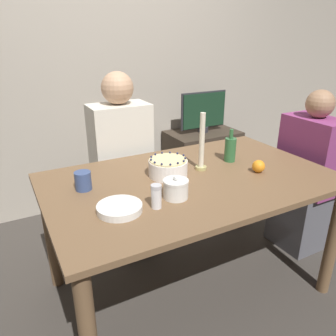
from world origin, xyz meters
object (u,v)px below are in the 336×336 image
(candle, at_px, (202,147))
(bottle, at_px, (230,149))
(sugar_shaker, at_px, (156,196))
(tv_monitor, at_px, (204,111))
(person_man_blue_shirt, at_px, (122,173))
(sugar_bowl, at_px, (176,189))
(person_woman_floral, at_px, (306,183))
(cake, at_px, (168,167))

(candle, height_order, bottle, candle)
(sugar_shaker, bearing_deg, tv_monitor, 49.35)
(bottle, xyz_separation_m, person_man_blue_shirt, (-0.50, 0.57, -0.28))
(sugar_bowl, height_order, person_man_blue_shirt, person_man_blue_shirt)
(person_woman_floral, bearing_deg, tv_monitor, 6.88)
(person_woman_floral, bearing_deg, candle, 86.23)
(candle, distance_m, person_woman_floral, 0.95)
(cake, distance_m, sugar_bowl, 0.27)
(person_woman_floral, bearing_deg, sugar_bowl, 98.88)
(tv_monitor, bearing_deg, bottle, -115.86)
(candle, bearing_deg, bottle, 7.49)
(sugar_bowl, xyz_separation_m, person_woman_floral, (1.17, 0.18, -0.30))
(tv_monitor, bearing_deg, candle, -124.51)
(bottle, distance_m, tv_monitor, 1.15)
(person_man_blue_shirt, bearing_deg, person_woman_floral, 149.86)
(sugar_bowl, relative_size, bottle, 0.61)
(sugar_bowl, relative_size, person_woman_floral, 0.11)
(cake, relative_size, tv_monitor, 0.45)
(cake, xyz_separation_m, candle, (0.21, -0.01, 0.09))
(cake, height_order, sugar_bowl, sugar_bowl)
(candle, distance_m, bottle, 0.24)
(cake, relative_size, candle, 0.65)
(cake, distance_m, person_woman_floral, 1.12)
(sugar_shaker, relative_size, candle, 0.34)
(sugar_bowl, distance_m, person_man_blue_shirt, 0.88)
(candle, xyz_separation_m, person_woman_floral, (0.87, -0.06, -0.39))
(cake, bearing_deg, sugar_bowl, -110.19)
(sugar_shaker, distance_m, person_woman_floral, 1.35)
(cake, relative_size, sugar_shaker, 1.90)
(cake, height_order, candle, candle)
(sugar_shaker, height_order, bottle, bottle)
(candle, height_order, person_woman_floral, person_woman_floral)
(person_man_blue_shirt, bearing_deg, cake, 95.50)
(sugar_shaker, height_order, candle, candle)
(candle, distance_m, person_man_blue_shirt, 0.74)
(sugar_bowl, distance_m, bottle, 0.60)
(bottle, bearing_deg, person_woman_floral, -7.82)
(bottle, height_order, person_man_blue_shirt, person_man_blue_shirt)
(person_woman_floral, relative_size, tv_monitor, 2.41)
(sugar_shaker, height_order, person_man_blue_shirt, person_man_blue_shirt)
(tv_monitor, bearing_deg, person_man_blue_shirt, -155.06)
(candle, bearing_deg, cake, 176.87)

